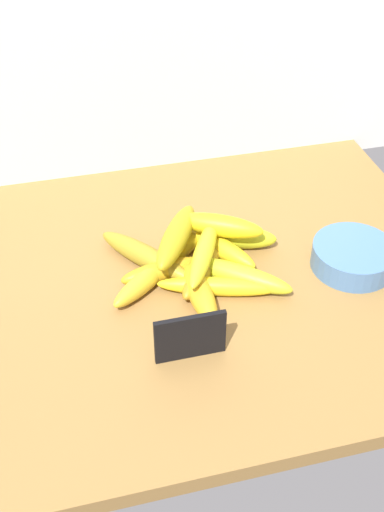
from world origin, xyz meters
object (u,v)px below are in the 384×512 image
object	(u,v)px
chalkboard_sign	(190,338)
banana_5	(217,246)
banana_1	(178,251)
banana_8	(234,237)
banana_0	(199,292)
banana_6	(238,275)
banana_12	(176,237)
banana_9	(145,281)
banana_11	(203,252)
banana_10	(219,225)
fruit_bowl	(353,256)
banana_2	(145,256)
banana_7	(163,271)
banana_3	(218,286)
banana_4	(202,271)

from	to	relation	value
chalkboard_sign	banana_5	xyz separation A→B (cm)	(10.71, 22.57, -1.93)
banana_1	banana_8	world-z (taller)	banana_8
banana_0	banana_6	xyz separation A→B (cm)	(7.60, 2.51, -0.07)
banana_12	banana_9	bearing A→B (deg)	-140.86
banana_11	banana_10	bearing A→B (deg)	52.44
fruit_bowl	banana_2	size ratio (longest dim) A/B	0.71
chalkboard_sign	banana_7	world-z (taller)	chalkboard_sign
banana_6	banana_8	size ratio (longest dim) A/B	1.25
fruit_bowl	banana_5	distance (cm)	24.26
banana_9	banana_12	xyz separation A→B (cm)	(6.84, 5.57, 4.04)
chalkboard_sign	banana_7	xyz separation A→B (cm)	(-0.38, 18.36, -2.02)
banana_1	banana_3	size ratio (longest dim) A/B	0.99
banana_4	banana_12	distance (cm)	7.62
banana_1	banana_4	xyz separation A→B (cm)	(2.69, -6.59, 0.02)
banana_2	banana_0	bearing A→B (deg)	-58.64
banana_11	banana_12	xyz separation A→B (cm)	(-3.67, 4.71, 0.48)
banana_4	banana_2	bearing A→B (deg)	144.01
banana_1	banana_12	world-z (taller)	banana_12
banana_0	banana_9	bearing A→B (deg)	147.29
fruit_bowl	banana_0	bearing A→B (deg)	-175.75
banana_8	banana_1	bearing A→B (deg)	-174.78
banana_1	banana_3	bearing A→B (deg)	-67.59
banana_9	banana_11	distance (cm)	11.13
banana_3	banana_10	world-z (taller)	banana_10
banana_1	banana_5	xyz separation A→B (cm)	(7.24, -0.56, 0.09)
chalkboard_sign	banana_8	xyz separation A→B (cm)	(14.41, 24.13, -1.70)
banana_3	banana_9	bearing A→B (deg)	159.93
banana_4	banana_5	bearing A→B (deg)	52.96
banana_11	banana_7	bearing A→B (deg)	173.41
banana_2	banana_12	world-z (taller)	banana_12
banana_9	banana_11	bearing A→B (deg)	4.65
banana_6	banana_10	world-z (taller)	banana_10
banana_12	banana_3	bearing A→B (deg)	-63.75
banana_5	fruit_bowl	bearing A→B (deg)	-21.86
chalkboard_sign	banana_4	world-z (taller)	chalkboard_sign
banana_0	banana_12	distance (cm)	11.58
banana_7	banana_10	bearing A→B (deg)	23.61
banana_8	banana_11	size ratio (longest dim) A/B	0.84
fruit_bowl	banana_7	bearing A→B (deg)	171.83
banana_3	banana_10	size ratio (longest dim) A/B	1.29
banana_3	banana_4	distance (cm)	4.48
banana_9	banana_11	size ratio (longest dim) A/B	0.85
banana_8	banana_6	bearing A→B (deg)	-103.09
chalkboard_sign	banana_8	world-z (taller)	chalkboard_sign
banana_4	banana_6	bearing A→B (deg)	-24.12
banana_8	banana_9	bearing A→B (deg)	-157.78
banana_0	banana_9	xyz separation A→B (cm)	(-8.24, 5.29, -0.28)
banana_8	banana_7	bearing A→B (deg)	-158.70
chalkboard_sign	banana_9	bearing A→B (deg)	102.86
banana_2	banana_4	bearing A→B (deg)	-35.99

